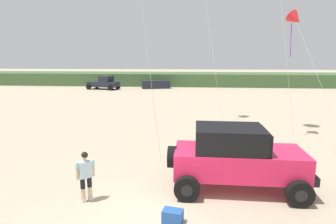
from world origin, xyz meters
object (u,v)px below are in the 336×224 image
person_watching (86,174)px  jeep (237,157)px  cooler_box (173,216)px  distant_sedan (156,84)px  distant_pickup (104,83)px  kite_red_delta (295,19)px

person_watching → jeep: bearing=14.8°
cooler_box → distant_sedan: distant_sedan is taller
cooler_box → person_watching: bearing=173.0°
person_watching → distant_pickup: distant_pickup is taller
distant_pickup → person_watching: bearing=-73.1°
kite_red_delta → distant_pickup: bearing=128.2°
distant_sedan → kite_red_delta: size_ratio=0.59×
distant_sedan → kite_red_delta: (11.34, -25.90, 6.06)m
distant_sedan → jeep: bearing=-93.0°
distant_pickup → distant_sedan: bearing=14.6°
person_watching → distant_pickup: (-9.89, 32.52, 0.00)m
jeep → cooler_box: 3.23m
distant_sedan → kite_red_delta: kite_red_delta is taller
distant_pickup → kite_red_delta: size_ratio=0.69×
person_watching → distant_pickup: size_ratio=0.34×
jeep → distant_sedan: size_ratio=1.16×
jeep → distant_pickup: (-14.82, 31.22, -0.26)m
jeep → distant_pickup: bearing=115.4°
distant_sedan → kite_red_delta: bearing=-81.8°
person_watching → kite_red_delta: (8.93, 8.57, 5.73)m
person_watching → cooler_box: 3.13m
jeep → person_watching: 5.11m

